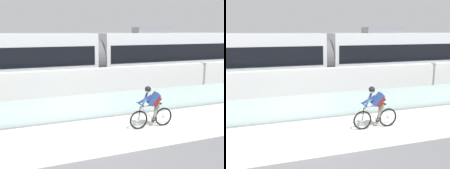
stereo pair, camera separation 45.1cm
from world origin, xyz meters
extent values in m
plane|color=slate|center=(0.00, 0.00, 0.00)|extent=(200.00, 200.00, 0.00)
cube|color=silver|center=(0.00, 0.00, 0.01)|extent=(32.00, 3.20, 0.01)
cube|color=#ADC6C1|center=(0.00, 1.85, 0.51)|extent=(32.00, 0.05, 1.01)
cube|color=silver|center=(0.00, 3.65, 0.91)|extent=(32.00, 0.36, 1.82)
cube|color=#595654|center=(0.00, 6.13, 0.00)|extent=(32.00, 0.08, 0.01)
cube|color=#595654|center=(0.00, 7.57, 0.00)|extent=(32.00, 0.08, 0.01)
cube|color=#232326|center=(0.01, 6.85, 0.36)|extent=(1.40, 1.88, 0.20)
cylinder|color=black|center=(0.01, 6.13, 0.30)|extent=(0.60, 0.10, 0.60)
cylinder|color=black|center=(0.01, 7.57, 0.30)|extent=(0.60, 0.10, 0.60)
cube|color=silver|center=(7.99, 6.85, 1.90)|extent=(11.00, 2.50, 3.10)
cube|color=black|center=(7.99, 6.85, 2.25)|extent=(10.56, 2.54, 1.04)
cube|color=#14724C|center=(7.99, 6.85, 0.53)|extent=(10.78, 2.53, 0.28)
cube|color=slate|center=(6.01, 6.85, 3.63)|extent=(2.40, 1.10, 0.36)
cube|color=#232326|center=(4.47, 6.85, 0.36)|extent=(1.40, 1.88, 0.20)
cylinder|color=black|center=(4.47, 6.13, 0.30)|extent=(0.60, 0.10, 0.60)
cylinder|color=black|center=(4.47, 7.57, 0.30)|extent=(0.60, 0.10, 0.60)
cube|color=#232326|center=(11.51, 6.85, 0.36)|extent=(1.40, 1.88, 0.20)
cylinder|color=black|center=(11.51, 7.57, 0.30)|extent=(0.60, 0.10, 0.60)
cylinder|color=#59595B|center=(2.24, 6.85, 1.90)|extent=(0.60, 2.30, 2.30)
torus|color=black|center=(1.77, 0.00, 0.36)|extent=(0.72, 0.06, 0.72)
cylinder|color=#99999E|center=(1.77, 0.00, 0.36)|extent=(0.07, 0.10, 0.07)
torus|color=black|center=(2.82, 0.00, 0.36)|extent=(0.72, 0.06, 0.72)
cylinder|color=#99999E|center=(2.82, 0.00, 0.36)|extent=(0.07, 0.10, 0.07)
cylinder|color=#99999E|center=(2.11, 0.00, 0.57)|extent=(0.60, 0.04, 0.58)
cylinder|color=#99999E|center=(2.48, 0.00, 0.59)|extent=(0.22, 0.04, 0.59)
cylinder|color=#99999E|center=(2.20, 0.00, 0.86)|extent=(0.76, 0.04, 0.07)
cylinder|color=#99999E|center=(2.61, 0.00, 0.33)|extent=(0.43, 0.03, 0.09)
cylinder|color=#99999E|center=(2.70, 0.00, 0.62)|extent=(0.27, 0.02, 0.53)
cylinder|color=black|center=(1.79, 0.00, 0.60)|extent=(0.08, 0.03, 0.49)
cube|color=black|center=(2.57, 0.00, 0.90)|extent=(0.24, 0.10, 0.05)
cylinder|color=black|center=(1.82, 0.00, 0.95)|extent=(0.03, 0.58, 0.03)
cylinder|color=#262628|center=(2.39, 0.00, 0.30)|extent=(0.18, 0.02, 0.18)
cube|color=navy|center=(2.35, 0.00, 1.11)|extent=(0.50, 0.28, 0.51)
cube|color=maroon|center=(2.45, 0.00, 1.02)|extent=(0.38, 0.30, 0.38)
sphere|color=beige|center=(2.11, 0.00, 1.46)|extent=(0.20, 0.20, 0.20)
sphere|color=black|center=(2.11, 0.00, 1.49)|extent=(0.23, 0.23, 0.23)
cylinder|color=navy|center=(2.00, 0.00, 1.12)|extent=(0.44, 0.41, 0.41)
cylinder|color=navy|center=(2.00, 0.00, 1.12)|extent=(0.44, 0.41, 0.41)
cylinder|color=#726656|center=(2.46, 0.00, 0.55)|extent=(0.29, 0.33, 0.80)
cylinder|color=#726656|center=(2.46, 0.00, 0.69)|extent=(0.29, 0.33, 0.54)
camera|label=1|loc=(-2.28, -8.09, 3.58)|focal=41.15mm
camera|label=2|loc=(-1.85, -8.24, 3.58)|focal=41.15mm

